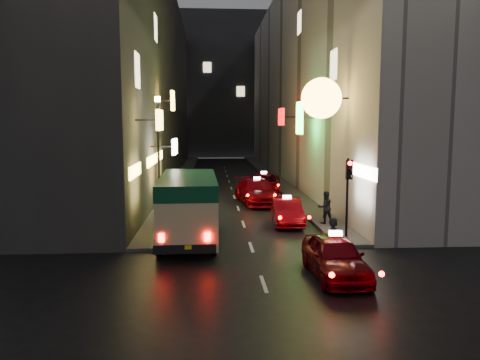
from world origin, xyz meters
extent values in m
plane|color=black|center=(0.00, 0.00, 0.00)|extent=(120.00, 120.00, 0.00)
cube|color=#363331|center=(-8.00, 34.00, 9.00)|extent=(6.00, 52.00, 18.00)
cube|color=#FFD559|center=(-3.92, 11.04, 5.22)|extent=(0.18, 1.47, 0.92)
cube|color=white|center=(-3.64, 16.20, 3.80)|extent=(0.18, 2.01, 0.87)
cube|color=yellow|center=(-4.04, 20.46, 6.55)|extent=(0.18, 1.21, 1.26)
cube|color=#FFD559|center=(-4.98, 10.50, 3.00)|extent=(0.10, 2.96, 0.55)
cube|color=yellow|center=(-4.98, 16.61, 3.00)|extent=(0.10, 4.08, 0.55)
cube|color=#FFD559|center=(-4.98, 20.63, 3.00)|extent=(0.10, 3.09, 0.55)
cube|color=#FFE5B2|center=(-4.99, 12.00, 7.50)|extent=(0.06, 1.30, 1.60)
cube|color=#FFE5B2|center=(-4.99, 20.00, 11.00)|extent=(0.06, 1.30, 1.60)
cube|color=#B1ADA3|center=(8.00, 34.00, 9.00)|extent=(6.00, 52.00, 18.00)
cylinder|color=yellow|center=(3.68, 12.14, 6.28)|extent=(1.94, 0.18, 1.94)
cube|color=#30F041|center=(3.93, 18.83, 5.43)|extent=(0.18, 1.45, 2.00)
cube|color=#F20A0A|center=(3.65, 24.56, 5.60)|extent=(0.18, 2.01, 1.26)
cube|color=white|center=(4.98, 9.50, 3.00)|extent=(0.10, 3.01, 0.55)
cube|color=#FFE5B2|center=(4.99, 15.00, 8.20)|extent=(0.06, 1.30, 1.60)
cube|color=#FFE5B2|center=(4.99, 25.00, 12.50)|extent=(0.06, 1.30, 1.60)
cube|color=#303035|center=(0.00, 66.00, 11.00)|extent=(30.00, 10.00, 22.00)
cube|color=#474442|center=(-4.25, 34.00, 0.07)|extent=(1.50, 52.00, 0.15)
cube|color=#474442|center=(4.25, 34.00, 0.07)|extent=(1.50, 52.00, 0.15)
cube|color=#D9C687|center=(-2.60, 9.48, 1.62)|extent=(2.44, 6.61, 2.41)
cube|color=#0D4226|center=(-2.60, 9.48, 2.55)|extent=(2.46, 6.63, 0.60)
cube|color=black|center=(-2.60, 9.81, 1.86)|extent=(2.41, 3.99, 0.55)
cube|color=black|center=(-2.60, 6.25, 0.58)|extent=(2.25, 0.23, 0.33)
cube|color=#FF0A05|center=(-3.42, 6.18, 1.02)|extent=(0.20, 0.06, 0.31)
cube|color=#FF0A05|center=(-1.78, 6.18, 1.02)|extent=(0.20, 0.06, 0.31)
cylinder|color=black|center=(-3.63, 11.58, 0.42)|extent=(0.24, 0.83, 0.83)
cylinder|color=black|center=(-1.57, 7.38, 0.42)|extent=(0.24, 0.83, 0.83)
imported|color=#67010A|center=(2.43, 4.58, 0.81)|extent=(2.18, 5.11, 1.61)
cube|color=white|center=(2.43, 4.58, 1.70)|extent=(0.42, 0.19, 0.16)
sphere|color=#FF0A05|center=(1.72, 2.28, 0.83)|extent=(0.16, 0.16, 0.16)
sphere|color=#FF0A05|center=(3.15, 2.28, 0.83)|extent=(0.16, 0.16, 0.16)
imported|color=#67010A|center=(2.19, 12.83, 0.76)|extent=(2.22, 4.89, 1.53)
cube|color=white|center=(2.19, 12.83, 1.62)|extent=(0.43, 0.20, 0.16)
sphere|color=#FF0A05|center=(1.51, 10.65, 0.78)|extent=(0.16, 0.16, 0.16)
sphere|color=#FF0A05|center=(2.86, 10.65, 0.78)|extent=(0.16, 0.16, 0.16)
imported|color=#67010A|center=(1.31, 19.22, 0.90)|extent=(3.03, 5.91, 1.80)
cube|color=white|center=(1.31, 19.22, 1.89)|extent=(0.44, 0.23, 0.16)
sphere|color=#FF0A05|center=(0.51, 16.65, 0.93)|extent=(0.16, 0.16, 0.16)
sphere|color=#FF0A05|center=(2.11, 16.65, 0.93)|extent=(0.16, 0.16, 0.16)
imported|color=#67010A|center=(2.31, 24.02, 0.83)|extent=(2.91, 5.46, 1.65)
cube|color=white|center=(2.31, 24.02, 1.74)|extent=(0.44, 0.24, 0.16)
sphere|color=#FF0A05|center=(1.57, 21.66, 0.85)|extent=(0.16, 0.16, 0.16)
sphere|color=#FF0A05|center=(3.04, 21.66, 0.85)|extent=(0.16, 0.16, 0.16)
imported|color=black|center=(2.76, 5.92, 0.96)|extent=(0.53, 0.71, 1.93)
imported|color=black|center=(4.00, 12.23, 1.06)|extent=(0.74, 0.53, 1.81)
cylinder|color=black|center=(4.00, 8.60, 1.90)|extent=(0.10, 0.10, 3.50)
cube|color=black|center=(4.00, 8.42, 3.20)|extent=(0.26, 0.18, 0.80)
sphere|color=#FF0A05|center=(4.00, 8.31, 3.47)|extent=(0.18, 0.18, 0.18)
sphere|color=black|center=(4.00, 8.31, 3.20)|extent=(0.17, 0.17, 0.17)
sphere|color=black|center=(4.00, 8.31, 2.93)|extent=(0.17, 0.17, 0.17)
cylinder|color=black|center=(-4.20, 13.00, 3.15)|extent=(0.12, 0.12, 6.00)
cylinder|color=#FFE5BF|center=(-4.20, 13.00, 6.25)|extent=(0.28, 0.28, 0.25)
camera|label=1|loc=(-1.67, -10.23, 5.02)|focal=35.00mm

